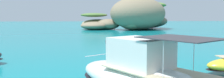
% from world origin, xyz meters
% --- Properties ---
extents(islet_large, '(27.47, 32.36, 10.68)m').
position_xyz_m(islet_large, '(17.54, 69.21, 4.43)').
color(islet_large, '#84755B').
rests_on(islet_large, ground).
extents(islet_small, '(14.55, 18.23, 5.56)m').
position_xyz_m(islet_small, '(3.60, 70.99, 1.93)').
color(islet_small, '#84755B').
rests_on(islet_small, ground).
extents(channel_buoy, '(0.56, 0.56, 1.48)m').
position_xyz_m(channel_buoy, '(4.55, 10.29, 0.34)').
color(channel_buoy, green).
rests_on(channel_buoy, ground).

